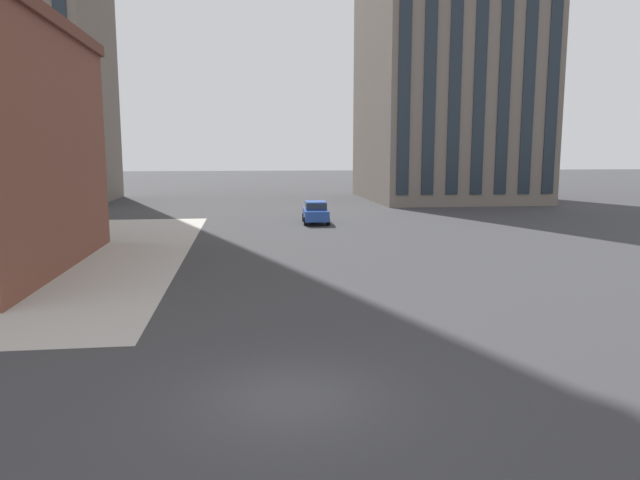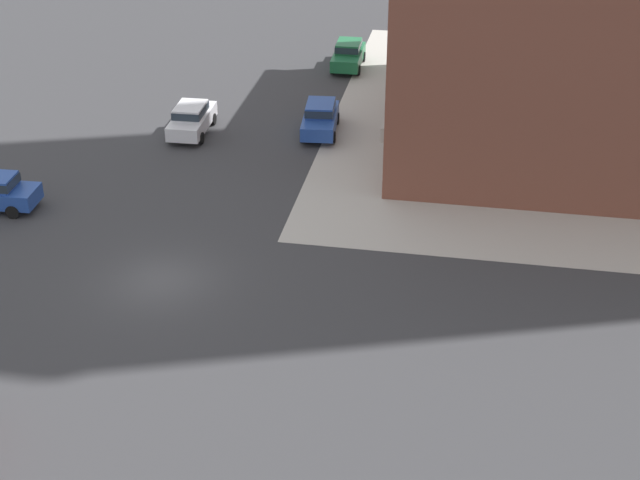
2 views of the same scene
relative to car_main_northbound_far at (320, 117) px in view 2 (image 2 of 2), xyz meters
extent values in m
plane|color=#38383A|center=(16.56, -3.64, -0.92)|extent=(320.00, 320.00, 0.00)
cube|color=#B7B2A8|center=(-3.44, 16.36, -0.92)|extent=(32.00, 32.00, 0.02)
cube|color=#23479E|center=(0.05, 0.00, -0.22)|extent=(4.54, 2.14, 0.76)
cube|color=#23479E|center=(-0.10, -0.01, 0.46)|extent=(2.23, 1.67, 0.60)
cube|color=#232D38|center=(-0.10, -0.01, 0.46)|extent=(2.32, 1.72, 0.40)
cylinder|color=black|center=(1.34, 0.96, -0.60)|extent=(0.66, 0.27, 0.64)
cylinder|color=black|center=(1.48, -0.71, -0.60)|extent=(0.66, 0.27, 0.64)
cylinder|color=black|center=(-1.38, 0.72, -0.60)|extent=(0.66, 0.27, 0.64)
cylinder|color=black|center=(-1.24, -0.95, -0.60)|extent=(0.66, 0.27, 0.64)
cylinder|color=black|center=(12.51, -12.10, -0.60)|extent=(0.25, 0.65, 0.64)
cylinder|color=black|center=(10.84, -12.18, -0.60)|extent=(0.25, 0.65, 0.64)
cube|color=#1E6B3D|center=(-10.97, -0.14, -0.22)|extent=(4.44, 1.85, 0.76)
cube|color=#1E6B3D|center=(-11.12, -0.14, 0.46)|extent=(2.14, 1.54, 0.60)
cube|color=#232D38|center=(-11.12, -0.14, 0.46)|extent=(2.23, 1.58, 0.40)
cylinder|color=black|center=(-9.63, 0.73, -0.60)|extent=(0.64, 0.23, 0.64)
cylinder|color=black|center=(-9.59, -0.95, -0.60)|extent=(0.64, 0.23, 0.64)
cylinder|color=black|center=(-12.35, 0.67, -0.60)|extent=(0.64, 0.23, 0.64)
cylinder|color=black|center=(-12.32, -1.00, -0.60)|extent=(0.64, 0.23, 0.64)
cube|color=silver|center=(1.36, -6.91, -0.22)|extent=(4.45, 1.89, 0.76)
cube|color=silver|center=(1.51, -6.90, 0.46)|extent=(2.16, 1.56, 0.60)
cube|color=#232D38|center=(1.51, -6.90, 0.46)|extent=(2.25, 1.60, 0.40)
cylinder|color=black|center=(0.02, -7.78, -0.60)|extent=(0.65, 0.24, 0.64)
cylinder|color=black|center=(-0.03, -6.11, -0.60)|extent=(0.65, 0.24, 0.64)
cylinder|color=black|center=(2.75, -7.70, -0.60)|extent=(0.65, 0.24, 0.64)
cylinder|color=black|center=(2.70, -6.03, -0.60)|extent=(0.65, 0.24, 0.64)
cube|color=brown|center=(-2.57, 12.39, 4.47)|extent=(20.26, 16.07, 10.77)
cube|color=#B7B2A8|center=(-2.57, 4.24, 2.13)|extent=(19.25, 0.24, 0.70)
cube|color=#1E2833|center=(-6.62, 4.32, 4.47)|extent=(1.10, 0.08, 1.50)
cube|color=#1E2833|center=(-2.57, 4.32, 4.47)|extent=(1.10, 0.08, 1.50)
cube|color=#1E2833|center=(1.48, 4.32, 4.47)|extent=(1.10, 0.08, 1.50)
cube|color=#1E2833|center=(5.54, 4.32, 4.47)|extent=(1.10, 0.08, 1.50)
cube|color=#1E2833|center=(5.54, 4.32, 8.06)|extent=(1.10, 0.08, 1.50)
camera|label=1|loc=(15.68, -15.92, 4.42)|focal=33.07mm
camera|label=2|loc=(48.55, 8.77, 19.80)|focal=54.05mm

